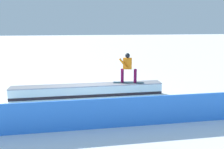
# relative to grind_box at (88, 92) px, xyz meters

# --- Properties ---
(ground_plane) EXTENTS (120.00, 120.00, 0.00)m
(ground_plane) POSITION_rel_grind_box_xyz_m (0.00, 0.00, -0.27)
(ground_plane) COLOR white
(grind_box) EXTENTS (6.77, 0.68, 0.60)m
(grind_box) POSITION_rel_grind_box_xyz_m (0.00, 0.00, 0.00)
(grind_box) COLOR white
(grind_box) RESTS_ON ground_plane
(snowboarder) EXTENTS (1.44, 0.59, 1.38)m
(snowboarder) POSITION_rel_grind_box_xyz_m (-1.82, -0.02, 1.08)
(snowboarder) COLOR #132530
(snowboarder) RESTS_ON grind_box
(safety_fence) EXTENTS (13.14, 0.15, 0.99)m
(safety_fence) POSITION_rel_grind_box_xyz_m (0.00, 3.26, 0.22)
(safety_fence) COLOR #3079EA
(safety_fence) RESTS_ON ground_plane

